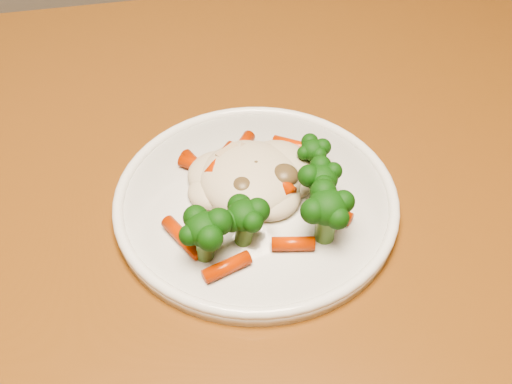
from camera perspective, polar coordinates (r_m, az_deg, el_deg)
dining_table at (r=0.63m, az=4.81°, el=-9.05°), size 1.43×1.05×0.75m
plate at (r=0.58m, az=-0.00°, el=-0.94°), size 0.25×0.25×0.01m
meal at (r=0.55m, az=0.66°, el=0.21°), size 0.17×0.17×0.05m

